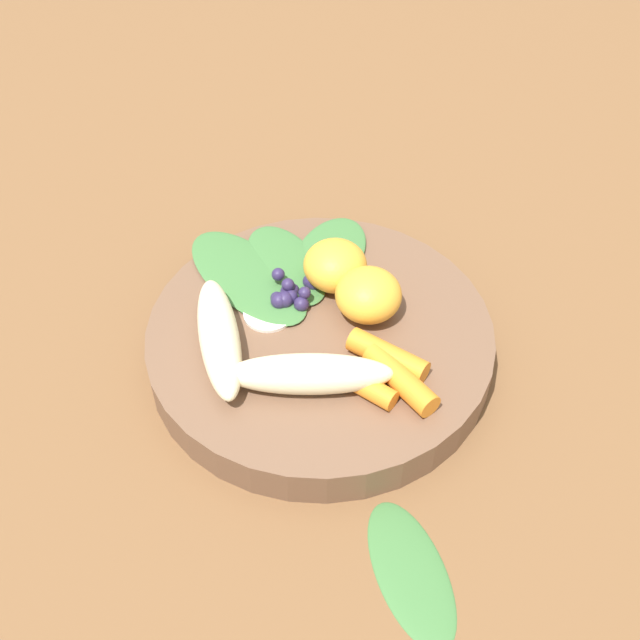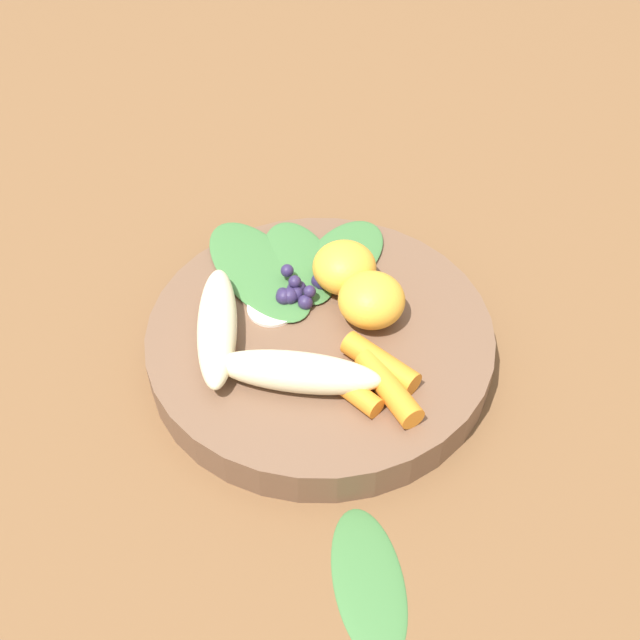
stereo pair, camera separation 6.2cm
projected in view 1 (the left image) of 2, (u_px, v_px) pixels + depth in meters
The scene contains 15 objects.
ground_plane at pixel (320, 355), 0.65m from camera, with size 2.40×2.40×0.00m, color brown.
bowl at pixel (320, 342), 0.64m from camera, with size 0.27×0.27×0.03m, color brown.
banana_peeled_left at pixel (309, 374), 0.57m from camera, with size 0.12×0.03×0.03m, color beige.
banana_peeled_right at pixel (219, 337), 0.60m from camera, with size 0.12×0.03×0.03m, color beige.
orange_segment_near at pixel (335, 265), 0.65m from camera, with size 0.05×0.05×0.04m, color #F4A833.
orange_segment_far at pixel (368, 295), 0.62m from camera, with size 0.05×0.05×0.04m, color #F4A833.
carrot_front at pixel (367, 387), 0.57m from camera, with size 0.02×0.02×0.05m, color orange.
carrot_mid_left at pixel (401, 379), 0.58m from camera, with size 0.02×0.02×0.06m, color orange.
carrot_mid_right at pixel (388, 356), 0.59m from camera, with size 0.02×0.02×0.06m, color orange.
blueberry_pile at pixel (292, 293), 0.64m from camera, with size 0.04×0.04×0.02m.
coconut_shred_patch at pixel (269, 312), 0.63m from camera, with size 0.04×0.04×0.00m, color white.
kale_leaf_left at pixel (330, 253), 0.68m from camera, with size 0.10×0.06×0.01m, color #3D7038.
kale_leaf_right at pixel (286, 264), 0.67m from camera, with size 0.11×0.06×0.01m, color #3D7038.
kale_leaf_rear at pixel (247, 276), 0.66m from camera, with size 0.14×0.06×0.01m, color #3D7038.
kale_leaf_stray at pixel (411, 570), 0.52m from camera, with size 0.11×0.05×0.01m, color #3D7038.
Camera 1 is at (-0.15, 0.40, 0.49)m, focal length 44.85 mm.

